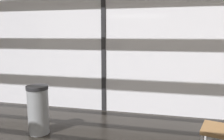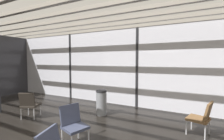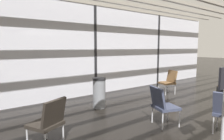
{
  "view_description": "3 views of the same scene",
  "coord_description": "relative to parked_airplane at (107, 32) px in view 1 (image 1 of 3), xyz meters",
  "views": [
    {
      "loc": [
        1.35,
        0.27,
        1.74
      ],
      "look_at": [
        -0.45,
        7.86,
        0.52
      ],
      "focal_mm": 36.59,
      "sensor_mm": 36.0,
      "label": 1
    },
    {
      "loc": [
        1.95,
        -0.85,
        1.88
      ],
      "look_at": [
        -0.96,
        4.84,
        1.5
      ],
      "focal_mm": 24.92,
      "sensor_mm": 36.0,
      "label": 2
    },
    {
      "loc": [
        -3.76,
        -0.81,
        1.72
      ],
      "look_at": [
        -0.58,
        3.39,
        1.1
      ],
      "focal_mm": 30.9,
      "sensor_mm": 36.0,
      "label": 3
    }
  ],
  "objects": [
    {
      "name": "parked_airplane",
      "position": [
        0.0,
        0.0,
        0.0
      ],
      "size": [
        13.09,
        3.68,
        3.68
      ],
      "color": "#B2BCD6",
      "rests_on": "ground"
    },
    {
      "name": "glass_curtain_wall",
      "position": [
        1.46,
        -5.86,
        -0.24
      ],
      "size": [
        14.0,
        0.08,
        3.2
      ],
      "primitive_type": "cube",
      "color": "silver",
      "rests_on": "ground"
    },
    {
      "name": "trash_bin",
      "position": [
        0.66,
        -7.34,
        -1.41
      ],
      "size": [
        0.38,
        0.38,
        0.86
      ],
      "color": "slate",
      "rests_on": "ground"
    },
    {
      "name": "window_mullion_1",
      "position": [
        1.46,
        -5.86,
        -0.24
      ],
      "size": [
        0.1,
        0.12,
        3.2
      ],
      "primitive_type": "cube",
      "color": "black",
      "rests_on": "ground"
    }
  ]
}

